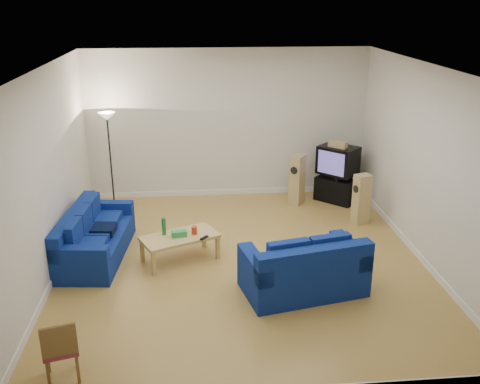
{
  "coord_description": "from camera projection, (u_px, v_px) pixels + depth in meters",
  "views": [
    {
      "loc": [
        -0.77,
        -7.97,
        4.21
      ],
      "look_at": [
        0.0,
        0.4,
        1.1
      ],
      "focal_mm": 40.0,
      "sensor_mm": 36.0,
      "label": 1
    }
  ],
  "objects": [
    {
      "name": "room",
      "position": [
        242.0,
        174.0,
        8.43
      ],
      "size": [
        6.01,
        6.51,
        3.21
      ],
      "color": "olive",
      "rests_on": "ground"
    },
    {
      "name": "speaker_right",
      "position": [
        361.0,
        199.0,
        10.31
      ],
      "size": [
        0.35,
        0.31,
        1.0
      ],
      "rotation": [
        0.0,
        0.0,
        -1.24
      ],
      "color": "tan",
      "rests_on": "ground"
    },
    {
      "name": "centre_speaker",
      "position": [
        338.0,
        144.0,
        11.17
      ],
      "size": [
        0.39,
        0.38,
        0.14
      ],
      "primitive_type": "cube",
      "rotation": [
        0.0,
        0.0,
        -0.74
      ],
      "color": "tan",
      "rests_on": "television"
    },
    {
      "name": "av_receiver",
      "position": [
        338.0,
        177.0,
        11.38
      ],
      "size": [
        0.45,
        0.49,
        0.09
      ],
      "primitive_type": "cube",
      "rotation": [
        0.0,
        0.0,
        -1.18
      ],
      "color": "black",
      "rests_on": "tv_stand"
    },
    {
      "name": "sofa_loveseat",
      "position": [
        305.0,
        272.0,
        7.94
      ],
      "size": [
        1.93,
        1.33,
        0.88
      ],
      "rotation": [
        0.0,
        0.0,
        0.21
      ],
      "color": "navy",
      "rests_on": "ground"
    },
    {
      "name": "remote",
      "position": [
        204.0,
        238.0,
        8.76
      ],
      "size": [
        0.15,
        0.16,
        0.02
      ],
      "primitive_type": "cube",
      "rotation": [
        0.0,
        0.0,
        0.85
      ],
      "color": "black",
      "rests_on": "coffee_table"
    },
    {
      "name": "coffee_table",
      "position": [
        180.0,
        239.0,
        8.88
      ],
      "size": [
        1.39,
        1.08,
        0.45
      ],
      "rotation": [
        0.0,
        0.0,
        0.43
      ],
      "color": "tan",
      "rests_on": "ground"
    },
    {
      "name": "television",
      "position": [
        338.0,
        160.0,
        11.35
      ],
      "size": [
        0.95,
        0.95,
        0.6
      ],
      "rotation": [
        0.0,
        0.0,
        -0.79
      ],
      "color": "black",
      "rests_on": "av_receiver"
    },
    {
      "name": "tissue_box",
      "position": [
        179.0,
        234.0,
        8.82
      ],
      "size": [
        0.26,
        0.17,
        0.1
      ],
      "primitive_type": "cube",
      "rotation": [
        0.0,
        0.0,
        0.18
      ],
      "color": "green",
      "rests_on": "coffee_table"
    },
    {
      "name": "bottle",
      "position": [
        164.0,
        226.0,
        8.86
      ],
      "size": [
        0.09,
        0.09,
        0.3
      ],
      "primitive_type": "cylinder",
      "rotation": [
        0.0,
        0.0,
        0.33
      ],
      "color": "#197233",
      "rests_on": "coffee_table"
    },
    {
      "name": "red_canister",
      "position": [
        194.0,
        230.0,
        8.91
      ],
      "size": [
        0.1,
        0.1,
        0.13
      ],
      "primitive_type": "cylinder",
      "rotation": [
        0.0,
        0.0,
        -0.0
      ],
      "color": "red",
      "rests_on": "coffee_table"
    },
    {
      "name": "speaker_left",
      "position": [
        297.0,
        180.0,
        11.29
      ],
      "size": [
        0.39,
        0.4,
        1.07
      ],
      "rotation": [
        0.0,
        0.0,
        -0.63
      ],
      "color": "tan",
      "rests_on": "ground"
    },
    {
      "name": "floor_lamp",
      "position": [
        108.0,
        130.0,
        10.7
      ],
      "size": [
        0.35,
        0.35,
        2.02
      ],
      "color": "black",
      "rests_on": "ground"
    },
    {
      "name": "tv_stand",
      "position": [
        336.0,
        190.0,
        11.52
      ],
      "size": [
        0.93,
        0.92,
        0.52
      ],
      "primitive_type": "cube",
      "rotation": [
        0.0,
        0.0,
        -0.77
      ],
      "color": "black",
      "rests_on": "ground"
    },
    {
      "name": "sofa_three_seat",
      "position": [
        93.0,
        240.0,
        9.06
      ],
      "size": [
        1.11,
        2.18,
        0.81
      ],
      "rotation": [
        0.0,
        0.0,
        -1.67
      ],
      "color": "navy",
      "rests_on": "ground"
    },
    {
      "name": "dining_chair",
      "position": [
        60.0,
        348.0,
        6.05
      ],
      "size": [
        0.48,
        0.48,
        0.81
      ],
      "rotation": [
        0.0,
        0.0,
        0.26
      ],
      "color": "brown",
      "rests_on": "ground"
    }
  ]
}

